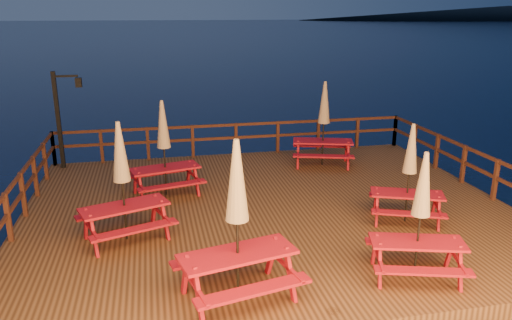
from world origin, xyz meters
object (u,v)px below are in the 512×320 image
at_px(picnic_table_1, 164,147).
at_px(picnic_table_2, 122,180).
at_px(lamp_post, 63,111).
at_px(picnic_table_0, 324,122).

bearing_deg(picnic_table_1, picnic_table_2, -124.15).
relative_size(picnic_table_1, picnic_table_2, 0.98).
bearing_deg(picnic_table_2, lamp_post, 89.56).
bearing_deg(picnic_table_0, picnic_table_1, -144.53).
bearing_deg(picnic_table_0, lamp_post, -173.38).
xyz_separation_m(lamp_post, picnic_table_0, (7.89, -1.41, -0.41)).
height_order(lamp_post, picnic_table_0, lamp_post).
bearing_deg(picnic_table_0, picnic_table_2, -127.53).
bearing_deg(lamp_post, picnic_table_0, -10.12).
distance_m(lamp_post, picnic_table_2, 6.01).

